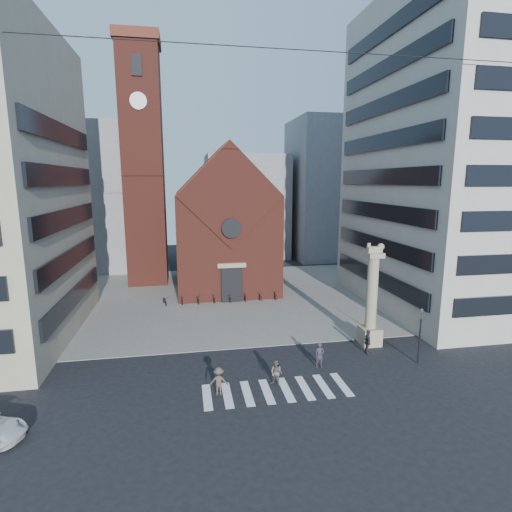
% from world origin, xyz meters
% --- Properties ---
extents(ground, '(120.00, 120.00, 0.00)m').
position_xyz_m(ground, '(0.00, 0.00, 0.00)').
color(ground, black).
rests_on(ground, ground).
extents(piazza, '(46.00, 30.00, 0.05)m').
position_xyz_m(piazza, '(0.00, 19.00, 0.03)').
color(piazza, gray).
rests_on(piazza, ground).
extents(zebra_crossing, '(10.20, 3.20, 0.01)m').
position_xyz_m(zebra_crossing, '(0.55, -3.00, 0.01)').
color(zebra_crossing, white).
rests_on(zebra_crossing, ground).
extents(church, '(12.00, 16.65, 18.00)m').
position_xyz_m(church, '(0.00, 25.04, 7.98)').
color(church, maroon).
rests_on(church, ground).
extents(campanile, '(5.50, 5.50, 31.20)m').
position_xyz_m(campanile, '(-10.00, 28.00, 15.74)').
color(campanile, maroon).
rests_on(campanile, ground).
extents(building_right, '(18.00, 22.00, 32.00)m').
position_xyz_m(building_right, '(24.00, 12.00, 16.00)').
color(building_right, '#B3ACA2').
rests_on(building_right, ground).
extents(bg_block_left, '(16.00, 14.00, 22.00)m').
position_xyz_m(bg_block_left, '(-20.00, 40.00, 11.00)').
color(bg_block_left, gray).
rests_on(bg_block_left, ground).
extents(bg_block_mid, '(14.00, 12.00, 18.00)m').
position_xyz_m(bg_block_mid, '(6.00, 45.00, 9.00)').
color(bg_block_mid, gray).
rests_on(bg_block_mid, ground).
extents(bg_block_right, '(16.00, 14.00, 24.00)m').
position_xyz_m(bg_block_right, '(22.00, 42.00, 12.00)').
color(bg_block_right, gray).
rests_on(bg_block_right, ground).
extents(lion_column, '(1.63, 1.60, 8.68)m').
position_xyz_m(lion_column, '(10.01, 3.00, 3.46)').
color(lion_column, gray).
rests_on(lion_column, ground).
extents(traffic_light, '(0.13, 0.16, 4.30)m').
position_xyz_m(traffic_light, '(12.00, -1.00, 2.29)').
color(traffic_light, black).
rests_on(traffic_light, ground).
extents(pedestrian_0, '(0.70, 0.47, 1.89)m').
position_xyz_m(pedestrian_0, '(4.44, -0.28, 0.94)').
color(pedestrian_0, '#302A3A').
rests_on(pedestrian_0, ground).
extents(pedestrian_1, '(1.08, 1.04, 1.75)m').
position_xyz_m(pedestrian_1, '(0.71, -2.28, 0.88)').
color(pedestrian_1, '#5C5349').
rests_on(pedestrian_1, ground).
extents(pedestrian_2, '(0.65, 1.21, 1.97)m').
position_xyz_m(pedestrian_2, '(9.00, 1.29, 0.98)').
color(pedestrian_2, '#2B2B34').
rests_on(pedestrian_2, ground).
extents(pedestrian_3, '(1.29, 0.87, 1.85)m').
position_xyz_m(pedestrian_3, '(-3.22, -2.79, 0.93)').
color(pedestrian_3, '#4B3B32').
rests_on(pedestrian_3, ground).
extents(scooter_0, '(1.06, 1.91, 0.95)m').
position_xyz_m(scooter_0, '(-7.47, 17.12, 0.53)').
color(scooter_0, black).
rests_on(scooter_0, piazza).
extents(scooter_1, '(0.91, 1.83, 1.06)m').
position_xyz_m(scooter_1, '(-5.71, 17.12, 0.58)').
color(scooter_1, black).
rests_on(scooter_1, piazza).
extents(scooter_2, '(1.06, 1.91, 0.95)m').
position_xyz_m(scooter_2, '(-3.95, 17.12, 0.53)').
color(scooter_2, black).
rests_on(scooter_2, piazza).
extents(scooter_3, '(0.91, 1.83, 1.06)m').
position_xyz_m(scooter_3, '(-2.18, 17.12, 0.58)').
color(scooter_3, black).
rests_on(scooter_3, piazza).
extents(scooter_4, '(1.06, 1.91, 0.95)m').
position_xyz_m(scooter_4, '(-0.42, 17.12, 0.53)').
color(scooter_4, black).
rests_on(scooter_4, piazza).
extents(scooter_5, '(0.91, 1.83, 1.06)m').
position_xyz_m(scooter_5, '(1.34, 17.12, 0.58)').
color(scooter_5, black).
rests_on(scooter_5, piazza).
extents(scooter_6, '(1.06, 1.91, 0.95)m').
position_xyz_m(scooter_6, '(3.10, 17.12, 0.53)').
color(scooter_6, black).
rests_on(scooter_6, piazza).
extents(scooter_7, '(0.91, 1.83, 1.06)m').
position_xyz_m(scooter_7, '(4.87, 17.12, 0.58)').
color(scooter_7, black).
rests_on(scooter_7, piazza).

